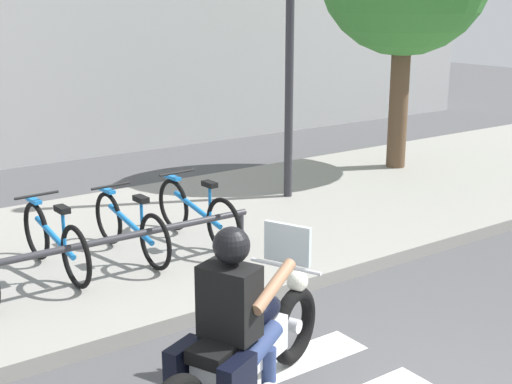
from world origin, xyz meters
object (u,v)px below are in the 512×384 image
at_px(rider, 236,308).
at_px(bicycle_3, 55,241).
at_px(motorcycle, 243,351).
at_px(street_lamp, 290,14).
at_px(bicycle_5, 197,212).
at_px(bicycle_4, 130,227).
at_px(bike_rack, 31,259).

relative_size(rider, bicycle_3, 0.87).
bearing_deg(motorcycle, street_lamp, 48.44).
bearing_deg(bicycle_5, bicycle_4, 179.96).
bearing_deg(motorcycle, bike_rack, 106.45).
relative_size(motorcycle, bicycle_5, 1.25).
distance_m(bicycle_4, street_lamp, 3.82).
relative_size(rider, street_lamp, 0.32).
distance_m(bike_rack, street_lamp, 4.99).
relative_size(motorcycle, bike_rack, 0.44).
bearing_deg(rider, bicycle_4, 78.28).
distance_m(bicycle_4, bicycle_5, 0.86).
xyz_separation_m(motorcycle, rider, (-0.07, -0.03, 0.37)).
bearing_deg(bicycle_3, bike_rack, -127.77).
bearing_deg(bicycle_4, bicycle_5, -0.04).
distance_m(bicycle_5, street_lamp, 3.20).
bearing_deg(bicycle_3, bicycle_4, 0.05).
height_order(bicycle_3, bike_rack, bicycle_3).
distance_m(bicycle_3, street_lamp, 4.51).
relative_size(bicycle_5, bike_rack, 0.35).
xyz_separation_m(rider, bicycle_5, (1.49, 3.05, -0.33)).
bearing_deg(bike_rack, rider, -75.26).
bearing_deg(bike_rack, bicycle_3, 52.23).
bearing_deg(bike_rack, bicycle_4, 23.30).
bearing_deg(motorcycle, bicycle_5, 64.83).
bearing_deg(rider, street_lamp, 48.05).
distance_m(motorcycle, bicycle_3, 3.03).
xyz_separation_m(bicycle_3, street_lamp, (3.81, 0.94, 2.23)).
relative_size(motorcycle, street_lamp, 0.47).
relative_size(bicycle_5, street_lamp, 0.38).
bearing_deg(street_lamp, motorcycle, -131.56).
distance_m(motorcycle, bicycle_4, 3.07).
bearing_deg(street_lamp, bicycle_5, -155.77).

